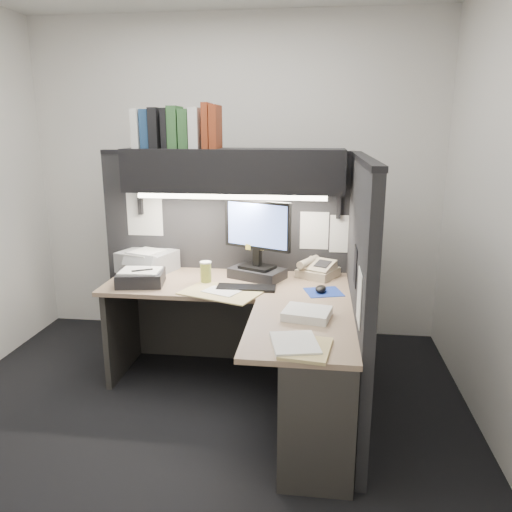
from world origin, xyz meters
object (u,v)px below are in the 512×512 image
(desk, at_px, (264,357))
(telephone, at_px, (318,270))
(coffee_cup, at_px, (206,273))
(notebook_stack, at_px, (141,278))
(printer, at_px, (147,261))
(monitor, at_px, (257,248))
(keyboard, at_px, (246,288))
(overhead_shelf, at_px, (234,170))

(desk, distance_m, telephone, 0.91)
(coffee_cup, height_order, notebook_stack, coffee_cup)
(printer, bearing_deg, telephone, 19.81)
(telephone, height_order, coffee_cup, coffee_cup)
(monitor, height_order, coffee_cup, monitor)
(keyboard, bearing_deg, notebook_stack, 177.96)
(desk, bearing_deg, printer, 141.44)
(monitor, xyz_separation_m, keyboard, (-0.04, -0.26, -0.22))
(notebook_stack, bearing_deg, telephone, 15.84)
(monitor, distance_m, telephone, 0.48)
(monitor, bearing_deg, desk, -54.98)
(telephone, distance_m, printer, 1.29)
(overhead_shelf, bearing_deg, monitor, -20.82)
(keyboard, relative_size, notebook_stack, 1.28)
(printer, bearing_deg, keyboard, -4.06)
(coffee_cup, bearing_deg, keyboard, -19.56)
(printer, bearing_deg, overhead_shelf, 17.21)
(desk, height_order, monitor, monitor)
(overhead_shelf, relative_size, telephone, 6.04)
(monitor, height_order, notebook_stack, monitor)
(desk, relative_size, coffee_cup, 11.77)
(desk, relative_size, notebook_stack, 5.48)
(overhead_shelf, distance_m, monitor, 0.58)
(coffee_cup, relative_size, notebook_stack, 0.47)
(monitor, height_order, keyboard, monitor)
(notebook_stack, bearing_deg, overhead_shelf, 27.35)
(monitor, relative_size, telephone, 2.22)
(desk, xyz_separation_m, overhead_shelf, (-0.30, 0.75, 1.06))
(overhead_shelf, xyz_separation_m, printer, (-0.68, 0.03, -0.69))
(coffee_cup, bearing_deg, telephone, 17.94)
(monitor, bearing_deg, coffee_cup, -131.07)
(keyboard, distance_m, telephone, 0.60)
(desk, xyz_separation_m, monitor, (-0.13, 0.69, 0.51))
(overhead_shelf, xyz_separation_m, keyboard, (0.13, -0.33, -0.76))
(keyboard, height_order, printer, printer)
(telephone, bearing_deg, monitor, -139.54)
(printer, bearing_deg, desk, -18.73)
(overhead_shelf, relative_size, coffee_cup, 10.73)
(overhead_shelf, height_order, coffee_cup, overhead_shelf)
(overhead_shelf, xyz_separation_m, notebook_stack, (-0.61, -0.32, -0.72))
(overhead_shelf, bearing_deg, notebook_stack, -152.65)
(keyboard, relative_size, telephone, 1.55)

